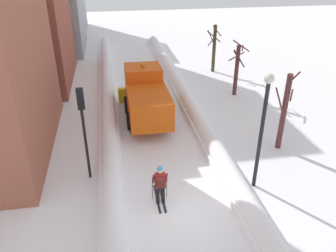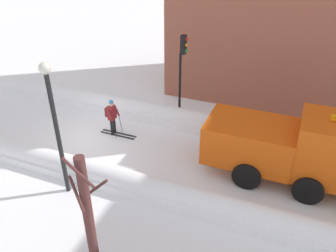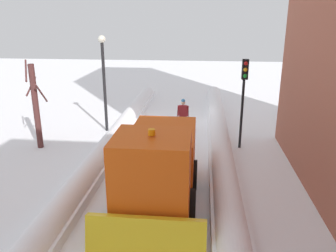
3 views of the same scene
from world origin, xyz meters
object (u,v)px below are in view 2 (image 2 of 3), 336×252
Objects in this scene: skier at (112,115)px; street_lamp at (54,116)px; plow_truck at (285,146)px; traffic_light_pole at (182,61)px; bare_tree_near at (88,216)px.

street_lamp is at bearing 5.70° from skier.
plow_truck is 1.40× the size of traffic_light_pole.
traffic_light_pole is 9.72m from bare_tree_near.
plow_truck is at bearing 87.29° from skier.
plow_truck is 6.46m from traffic_light_pole.
street_lamp is 3.96m from bare_tree_near.
bare_tree_near is (9.64, 0.83, -0.91)m from traffic_light_pole.
plow_truck is 7.79m from skier.
traffic_light_pole reaches higher than skier.
bare_tree_near is (6.74, 3.24, 1.09)m from skier.
street_lamp is at bearing -131.87° from bare_tree_near.
skier is 4.81m from street_lamp.
bare_tree_near is (2.53, 2.82, -1.18)m from street_lamp.
plow_truck is 8.49m from street_lamp.
bare_tree_near is at bearing 48.13° from street_lamp.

